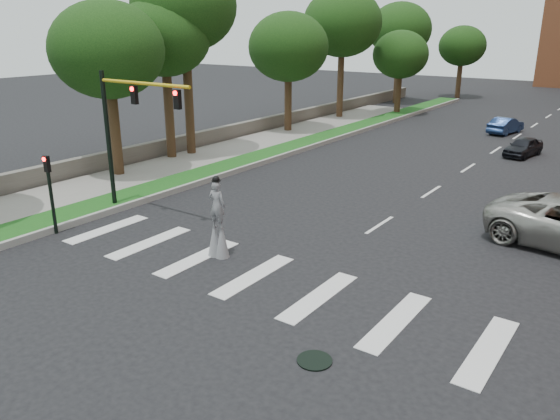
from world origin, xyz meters
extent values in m
plane|color=black|center=(0.00, 0.00, 0.00)|extent=(160.00, 160.00, 0.00)
cube|color=#154915|center=(-11.50, 20.00, 0.12)|extent=(2.00, 60.00, 0.25)
cube|color=gray|center=(-10.45, 20.00, 0.14)|extent=(0.20, 60.00, 0.28)
cube|color=gray|center=(-14.50, 10.00, 0.09)|extent=(4.00, 60.00, 0.18)
cube|color=#5A544D|center=(-17.00, 22.00, 0.55)|extent=(0.50, 56.00, 1.10)
cylinder|color=black|center=(3.00, -2.00, 0.02)|extent=(0.90, 0.90, 0.04)
cylinder|color=black|center=(-11.00, 3.00, 3.10)|extent=(0.20, 0.20, 6.20)
cylinder|color=gold|center=(-8.40, 3.00, 5.80)|extent=(5.20, 0.14, 0.14)
cube|color=black|center=(-9.00, 3.00, 5.30)|extent=(0.28, 0.18, 0.75)
cylinder|color=#FF0C0C|center=(-9.00, 2.90, 5.55)|extent=(0.18, 0.06, 0.18)
cube|color=black|center=(-6.50, 3.00, 5.30)|extent=(0.28, 0.18, 0.75)
cylinder|color=#FF0C0C|center=(-6.50, 2.90, 5.55)|extent=(0.18, 0.06, 0.18)
cylinder|color=black|center=(-10.30, -0.50, 1.50)|extent=(0.14, 0.14, 3.00)
cube|color=black|center=(-10.30, -0.50, 2.90)|extent=(0.25, 0.16, 0.65)
cylinder|color=#FF0C0C|center=(-10.30, -0.60, 3.10)|extent=(0.16, 0.05, 0.16)
cylinder|color=#382516|center=(-3.21, 1.60, 0.54)|extent=(0.07, 0.07, 1.08)
cylinder|color=#382516|center=(-3.52, 1.56, 0.54)|extent=(0.07, 0.07, 1.08)
cone|color=slate|center=(-3.21, 1.60, 0.68)|extent=(0.52, 0.52, 1.35)
cone|color=slate|center=(-3.52, 1.56, 0.68)|extent=(0.52, 0.52, 1.35)
imported|color=slate|center=(-3.37, 1.58, 1.97)|extent=(0.69, 0.50, 1.77)
sphere|color=black|center=(-3.37, 1.58, 2.92)|extent=(0.26, 0.26, 0.26)
cylinder|color=black|center=(-3.37, 1.58, 2.87)|extent=(0.34, 0.34, 0.02)
cube|color=yellow|center=(-3.38, 1.72, 2.46)|extent=(0.22, 0.05, 0.10)
imported|color=black|center=(1.87, 25.19, 0.61)|extent=(2.06, 3.77, 1.22)
imported|color=navy|center=(-1.09, 32.68, 0.63)|extent=(2.01, 4.02, 1.27)
cylinder|color=#382516|center=(-15.31, 6.74, 2.67)|extent=(0.56, 0.56, 5.34)
ellipsoid|color=black|center=(-15.31, 6.74, 6.82)|extent=(5.93, 5.93, 5.04)
cylinder|color=#382516|center=(-15.74, 12.91, 3.78)|extent=(0.56, 0.56, 7.56)
ellipsoid|color=black|center=(-15.74, 12.91, 9.15)|extent=(6.38, 6.38, 5.42)
cylinder|color=#382516|center=(-15.28, 23.29, 2.49)|extent=(0.56, 0.56, 4.97)
ellipsoid|color=black|center=(-15.28, 23.29, 6.50)|extent=(6.09, 6.09, 5.18)
cylinder|color=#382516|center=(-15.34, 31.60, 3.28)|extent=(0.56, 0.56, 6.56)
ellipsoid|color=black|center=(-15.34, 31.60, 8.27)|extent=(6.84, 6.84, 5.81)
cylinder|color=#382516|center=(-15.58, 44.42, 3.00)|extent=(0.56, 0.56, 6.00)
ellipsoid|color=black|center=(-15.58, 44.42, 7.64)|extent=(6.58, 6.58, 5.59)
cylinder|color=#382516|center=(-12.06, 36.86, 2.11)|extent=(0.56, 0.56, 4.22)
ellipsoid|color=black|center=(-12.06, 36.86, 5.50)|extent=(5.12, 5.12, 4.35)
cylinder|color=#382516|center=(-11.51, 52.81, 2.26)|extent=(0.56, 0.56, 4.52)
ellipsoid|color=black|center=(-11.51, 52.81, 5.84)|extent=(5.28, 5.28, 4.49)
cylinder|color=#382516|center=(-15.98, 11.40, 3.02)|extent=(0.56, 0.56, 6.05)
ellipsoid|color=black|center=(-15.98, 11.40, 7.42)|extent=(5.49, 5.49, 4.67)
camera|label=1|loc=(9.11, -12.10, 8.00)|focal=35.00mm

